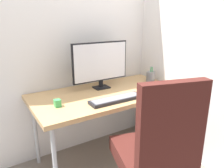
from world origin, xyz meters
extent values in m
plane|color=slate|center=(0.00, 0.00, 0.00)|extent=(8.00, 8.00, 0.00)
cube|color=white|center=(0.00, 0.39, 1.40)|extent=(2.81, 0.04, 2.80)
cube|color=white|center=(0.73, -0.20, 1.40)|extent=(0.04, 2.12, 2.80)
cube|color=tan|center=(0.00, 0.00, 0.69)|extent=(1.40, 0.72, 0.04)
cylinder|color=#B2B5BA|center=(-0.63, -0.29, 0.34)|extent=(0.04, 0.04, 0.67)
cylinder|color=#B2B5BA|center=(0.63, -0.29, 0.34)|extent=(0.04, 0.04, 0.67)
cylinder|color=#B2B5BA|center=(-0.63, 0.29, 0.34)|extent=(0.04, 0.04, 0.67)
cylinder|color=#B2B5BA|center=(0.63, 0.29, 0.34)|extent=(0.04, 0.04, 0.67)
cube|color=#4C1E19|center=(-0.05, -0.67, 0.43)|extent=(0.58, 0.61, 0.12)
cube|color=#4C1E19|center=(-0.12, -0.91, 0.77)|extent=(0.42, 0.18, 0.57)
cube|color=black|center=(0.02, 0.15, 0.71)|extent=(0.15, 0.12, 0.01)
cube|color=black|center=(0.02, 0.16, 0.76)|extent=(0.04, 0.02, 0.08)
cube|color=black|center=(0.02, 0.16, 0.97)|extent=(0.59, 0.02, 0.38)
cube|color=silver|center=(0.02, 0.14, 0.97)|extent=(0.57, 0.01, 0.36)
cube|color=black|center=(-0.05, -0.23, 0.72)|extent=(0.48, 0.14, 0.03)
cube|color=slate|center=(-0.05, -0.23, 0.74)|extent=(0.44, 0.11, 0.00)
ellipsoid|color=slate|center=(0.30, -0.23, 0.73)|extent=(0.09, 0.11, 0.04)
cylinder|color=slate|center=(0.60, 0.07, 0.76)|extent=(0.09, 0.09, 0.11)
cylinder|color=#B2B5BA|center=(0.59, 0.07, 0.82)|extent=(0.02, 0.01, 0.12)
cylinder|color=#B2B5BA|center=(0.61, 0.07, 0.82)|extent=(0.02, 0.01, 0.12)
torus|color=purple|center=(0.60, 0.07, 0.77)|extent=(0.03, 0.04, 0.01)
cylinder|color=#3FAD59|center=(0.61, 0.05, 0.80)|extent=(0.01, 0.02, 0.13)
cylinder|color=#3FAD59|center=(0.58, 0.06, 0.81)|extent=(0.02, 0.01, 0.14)
cube|color=#334C8C|center=(0.50, -0.19, 0.72)|extent=(0.19, 0.23, 0.02)
cube|color=#3FAD59|center=(-0.51, -0.08, 0.74)|extent=(0.05, 0.05, 0.06)
camera|label=1|loc=(-1.00, -1.66, 1.39)|focal=34.75mm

